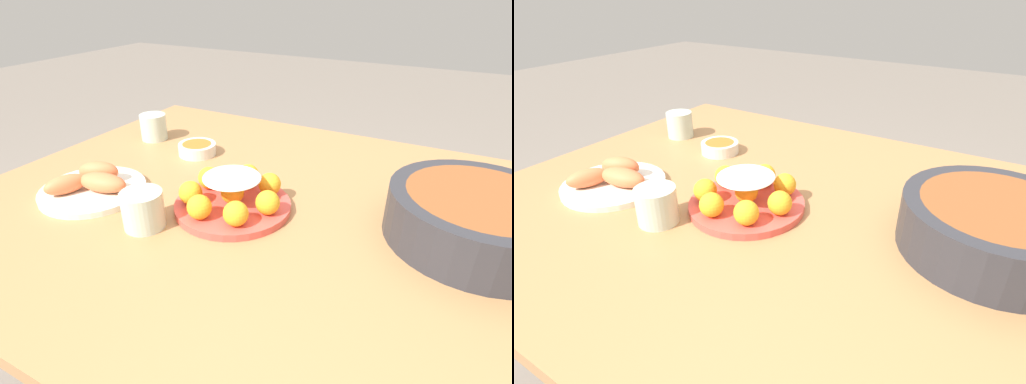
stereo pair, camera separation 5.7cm
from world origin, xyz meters
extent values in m
cylinder|color=#A87547|center=(-0.65, 0.48, 0.36)|extent=(0.06, 0.06, 0.73)
cube|color=#A87547|center=(0.00, 0.00, 0.74)|extent=(1.40, 1.06, 0.03)
cylinder|color=#E04C42|center=(-0.09, -0.05, 0.77)|extent=(0.25, 0.25, 0.02)
sphere|color=#F4A823|center=(0.00, -0.06, 0.80)|extent=(0.05, 0.05, 0.05)
sphere|color=#F4A823|center=(-0.03, 0.02, 0.80)|extent=(0.05, 0.05, 0.05)
sphere|color=#F4A823|center=(-0.10, 0.04, 0.80)|extent=(0.05, 0.05, 0.05)
sphere|color=#F4A823|center=(-0.17, -0.02, 0.80)|extent=(0.05, 0.05, 0.05)
sphere|color=#F4A823|center=(-0.16, -0.10, 0.80)|extent=(0.05, 0.05, 0.05)
sphere|color=#F4A823|center=(-0.11, -0.14, 0.80)|extent=(0.05, 0.05, 0.05)
sphere|color=#F4A823|center=(-0.04, -0.12, 0.80)|extent=(0.05, 0.05, 0.05)
ellipsoid|color=white|center=(-0.09, -0.05, 0.83)|extent=(0.12, 0.12, 0.02)
sphere|color=#F4A823|center=(-0.09, -0.05, 0.80)|extent=(0.05, 0.05, 0.05)
cylinder|color=#2D2D33|center=(0.38, 0.06, 0.81)|extent=(0.33, 0.33, 0.10)
cylinder|color=brown|center=(0.38, 0.06, 0.85)|extent=(0.27, 0.27, 0.01)
cylinder|color=silver|center=(-0.33, 0.16, 0.77)|extent=(0.11, 0.11, 0.03)
cylinder|color=#B26623|center=(-0.33, 0.16, 0.79)|extent=(0.08, 0.08, 0.01)
cylinder|color=silver|center=(-0.41, -0.14, 0.77)|extent=(0.24, 0.24, 0.01)
ellipsoid|color=#E57042|center=(-0.38, -0.14, 0.79)|extent=(0.13, 0.07, 0.04)
ellipsoid|color=#E57042|center=(-0.42, -0.11, 0.80)|extent=(0.10, 0.08, 0.05)
ellipsoid|color=#E57042|center=(-0.44, -0.19, 0.79)|extent=(0.08, 0.10, 0.04)
cylinder|color=beige|center=(-0.21, -0.19, 0.80)|extent=(0.08, 0.08, 0.08)
cylinder|color=beige|center=(-0.52, 0.20, 0.80)|extent=(0.08, 0.08, 0.08)
camera|label=1|loc=(0.31, -0.69, 1.20)|focal=28.00mm
camera|label=2|loc=(0.36, -0.66, 1.20)|focal=28.00mm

